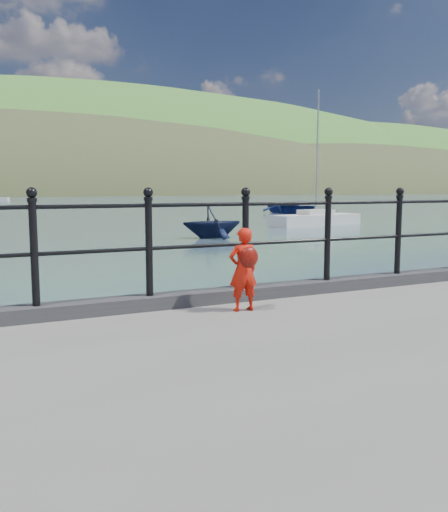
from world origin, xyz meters
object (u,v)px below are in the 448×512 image
launch_navy (212,222)px  child (244,269)px  launch_blue (293,207)px  railing (199,233)px  sailboat_near (316,220)px

launch_navy → child: bearing=157.9°
launch_blue → launch_navy: size_ratio=2.01×
child → railing: bearing=-60.5°
railing → sailboat_near: bearing=51.9°
railing → launch_navy: 19.26m
launch_blue → launch_navy: (-17.19, -19.54, 0.16)m
launch_blue → launch_navy: 26.03m
child → sailboat_near: size_ratio=0.11×
railing → launch_navy: railing is taller
child → launch_blue: size_ratio=0.16×
launch_blue → launch_navy: launch_navy is taller
launch_blue → sailboat_near: 16.50m
launch_blue → sailboat_near: size_ratio=0.68×
child → launch_blue: (25.02, 37.52, -0.87)m
child → launch_navy: 19.62m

